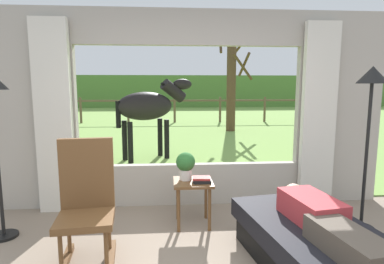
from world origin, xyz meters
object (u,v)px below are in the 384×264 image
at_px(book_stack, 202,180).
at_px(pasture_tree, 232,83).
at_px(horse, 149,107).
at_px(floor_lamp_right, 371,99).
at_px(rocking_chair, 87,203).
at_px(recliner_sofa, 317,250).
at_px(reclining_person, 322,218).
at_px(potted_plant, 186,164).
at_px(side_table, 193,189).

bearing_deg(book_stack, pasture_tree, 76.36).
bearing_deg(horse, floor_lamp_right, 6.63).
relative_size(rocking_chair, horse, 0.64).
height_order(rocking_chair, book_stack, rocking_chair).
bearing_deg(recliner_sofa, reclining_person, -99.07).
height_order(potted_plant, horse, horse).
distance_m(recliner_sofa, horse, 4.83).
height_order(side_table, floor_lamp_right, floor_lamp_right).
height_order(side_table, potted_plant, potted_plant).
relative_size(potted_plant, horse, 0.18).
xyz_separation_m(rocking_chair, book_stack, (1.11, 0.63, 0.00)).
distance_m(book_stack, floor_lamp_right, 2.00).
relative_size(reclining_person, pasture_tree, 0.39).
bearing_deg(reclining_person, rocking_chair, 158.72).
xyz_separation_m(rocking_chair, side_table, (1.01, 0.69, -0.12)).
bearing_deg(potted_plant, horse, 100.29).
bearing_deg(book_stack, potted_plant, 144.98).
relative_size(side_table, pasture_tree, 0.14).
height_order(reclining_person, potted_plant, potted_plant).
bearing_deg(pasture_tree, side_table, -104.41).
bearing_deg(rocking_chair, potted_plant, 32.43).
height_order(recliner_sofa, side_table, side_table).
bearing_deg(floor_lamp_right, pasture_tree, 89.33).
bearing_deg(potted_plant, book_stack, -35.02).
bearing_deg(side_table, reclining_person, -49.27).
bearing_deg(book_stack, floor_lamp_right, -6.46).
xyz_separation_m(recliner_sofa, potted_plant, (-1.04, 1.13, 0.48)).
height_order(reclining_person, side_table, reclining_person).
relative_size(side_table, floor_lamp_right, 0.29).
distance_m(potted_plant, pasture_tree, 7.89).
relative_size(book_stack, pasture_tree, 0.06).
height_order(reclining_person, horse, horse).
height_order(recliner_sofa, potted_plant, potted_plant).
bearing_deg(recliner_sofa, rocking_chair, 160.10).
bearing_deg(pasture_tree, reclining_person, -96.50).
xyz_separation_m(reclining_person, book_stack, (-0.87, 1.06, 0.03)).
distance_m(recliner_sofa, potted_plant, 1.61).
relative_size(side_table, book_stack, 2.52).
height_order(floor_lamp_right, pasture_tree, pasture_tree).
xyz_separation_m(rocking_chair, pasture_tree, (2.97, 8.31, 1.15)).
bearing_deg(horse, recliner_sofa, -8.06).
relative_size(recliner_sofa, floor_lamp_right, 1.01).
bearing_deg(potted_plant, recliner_sofa, -47.26).
relative_size(recliner_sofa, potted_plant, 5.69).
distance_m(rocking_chair, potted_plant, 1.21).
relative_size(reclining_person, floor_lamp_right, 0.80).
bearing_deg(horse, pasture_tree, 119.73).
distance_m(reclining_person, floor_lamp_right, 1.55).
distance_m(side_table, pasture_tree, 7.96).
distance_m(recliner_sofa, pasture_tree, 8.86).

